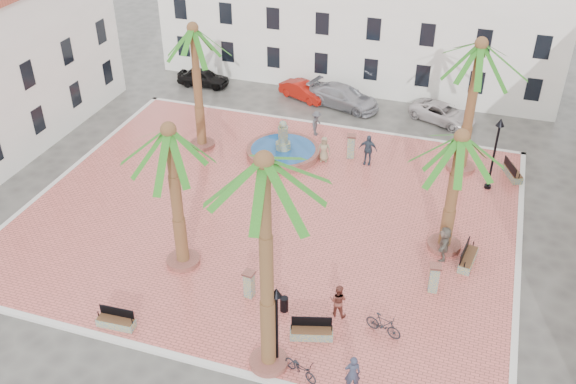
{
  "coord_description": "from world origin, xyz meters",
  "views": [
    {
      "loc": [
        9.95,
        -27.02,
        20.18
      ],
      "look_at": [
        1.0,
        0.0,
        1.6
      ],
      "focal_mm": 40.0,
      "sensor_mm": 36.0,
      "label": 1
    }
  ],
  "objects_px": {
    "bollard_e": "(434,278)",
    "bicycle_b": "(383,325)",
    "litter_bin": "(284,304)",
    "car_white": "(443,113)",
    "palm_s": "(265,185)",
    "lamppost_e": "(497,142)",
    "palm_ne": "(479,60)",
    "bench_ne": "(512,173)",
    "pedestrian_fountain_a": "(324,149)",
    "car_black": "(203,77)",
    "pedestrian_fountain_b": "(368,150)",
    "pedestrian_east": "(444,243)",
    "bench_s": "(116,322)",
    "cyclist_a": "(353,373)",
    "fountain": "(283,150)",
    "bollard_n": "(351,146)",
    "palm_e": "(459,153)",
    "cyclist_b": "(338,301)",
    "bicycle_a": "(301,368)",
    "car_red": "(304,91)",
    "bollard_se": "(249,284)",
    "bench_e": "(468,259)",
    "pedestrian_north": "(316,123)",
    "car_silver": "(344,97)",
    "bench_se": "(311,332)",
    "lamppost_s": "(277,313)",
    "palm_sw": "(170,147)",
    "palm_nw": "(194,42)"
  },
  "relations": [
    {
      "from": "litter_bin",
      "to": "car_white",
      "type": "xyz_separation_m",
      "value": [
        4.36,
        21.27,
        0.12
      ]
    },
    {
      "from": "palm_sw",
      "to": "bollard_se",
      "type": "bearing_deg",
      "value": -17.11
    },
    {
      "from": "pedestrian_fountain_a",
      "to": "car_black",
      "type": "height_order",
      "value": "pedestrian_fountain_a"
    },
    {
      "from": "bicycle_b",
      "to": "car_red",
      "type": "bearing_deg",
      "value": 43.18
    },
    {
      "from": "bicycle_b",
      "to": "palm_sw",
      "type": "bearing_deg",
      "value": 98.86
    },
    {
      "from": "bench_s",
      "to": "lamppost_s",
      "type": "height_order",
      "value": "lamppost_s"
    },
    {
      "from": "palm_s",
      "to": "lamppost_s",
      "type": "height_order",
      "value": "palm_s"
    },
    {
      "from": "bollard_se",
      "to": "car_red",
      "type": "relative_size",
      "value": 0.36
    },
    {
      "from": "palm_s",
      "to": "lamppost_e",
      "type": "bearing_deg",
      "value": 65.3
    },
    {
      "from": "car_silver",
      "to": "litter_bin",
      "type": "bearing_deg",
      "value": -156.49
    },
    {
      "from": "bench_ne",
      "to": "pedestrian_east",
      "type": "xyz_separation_m",
      "value": [
        -2.99,
        -9.03,
        0.64
      ]
    },
    {
      "from": "bollard_n",
      "to": "pedestrian_fountain_b",
      "type": "xyz_separation_m",
      "value": [
        1.14,
        -0.46,
        0.17
      ]
    },
    {
      "from": "bench_s",
      "to": "cyclist_a",
      "type": "height_order",
      "value": "cyclist_a"
    },
    {
      "from": "bollard_n",
      "to": "pedestrian_north",
      "type": "bearing_deg",
      "value": 143.05
    },
    {
      "from": "pedestrian_fountain_b",
      "to": "pedestrian_east",
      "type": "relative_size",
      "value": 1.06
    },
    {
      "from": "bench_e",
      "to": "palm_s",
      "type": "bearing_deg",
      "value": 150.27
    },
    {
      "from": "pedestrian_east",
      "to": "cyclist_b",
      "type": "bearing_deg",
      "value": -39.95
    },
    {
      "from": "fountain",
      "to": "pedestrian_fountain_a",
      "type": "distance_m",
      "value": 2.67
    },
    {
      "from": "palm_nw",
      "to": "lamppost_e",
      "type": "height_order",
      "value": "palm_nw"
    },
    {
      "from": "palm_e",
      "to": "litter_bin",
      "type": "height_order",
      "value": "palm_e"
    },
    {
      "from": "bench_ne",
      "to": "bollard_n",
      "type": "relative_size",
      "value": 1.25
    },
    {
      "from": "bollard_se",
      "to": "pedestrian_fountain_b",
      "type": "bearing_deg",
      "value": 79.31
    },
    {
      "from": "palm_ne",
      "to": "bench_ne",
      "type": "height_order",
      "value": "palm_ne"
    },
    {
      "from": "bollard_e",
      "to": "bicycle_a",
      "type": "xyz_separation_m",
      "value": [
        -4.28,
        -6.7,
        -0.34
      ]
    },
    {
      "from": "palm_ne",
      "to": "lamppost_e",
      "type": "xyz_separation_m",
      "value": [
        1.72,
        -1.69,
        -3.94
      ]
    },
    {
      "from": "cyclist_a",
      "to": "pedestrian_east",
      "type": "distance_m",
      "value": 9.54
    },
    {
      "from": "palm_s",
      "to": "bollard_e",
      "type": "relative_size",
      "value": 6.66
    },
    {
      "from": "bicycle_b",
      "to": "car_white",
      "type": "relative_size",
      "value": 0.36
    },
    {
      "from": "bollard_e",
      "to": "bicycle_b",
      "type": "height_order",
      "value": "bollard_e"
    },
    {
      "from": "litter_bin",
      "to": "bicycle_b",
      "type": "bearing_deg",
      "value": -0.14
    },
    {
      "from": "bicycle_b",
      "to": "car_silver",
      "type": "bearing_deg",
      "value": 36.42
    },
    {
      "from": "cyclist_b",
      "to": "car_white",
      "type": "relative_size",
      "value": 0.35
    },
    {
      "from": "pedestrian_east",
      "to": "car_white",
      "type": "height_order",
      "value": "pedestrian_east"
    },
    {
      "from": "palm_s",
      "to": "bench_se",
      "type": "relative_size",
      "value": 5.21
    },
    {
      "from": "bollard_e",
      "to": "palm_ne",
      "type": "bearing_deg",
      "value": 89.34
    },
    {
      "from": "palm_s",
      "to": "cyclist_b",
      "type": "height_order",
      "value": "palm_s"
    },
    {
      "from": "lamppost_e",
      "to": "pedestrian_fountain_a",
      "type": "xyz_separation_m",
      "value": [
        -9.82,
        -0.01,
        -2.19
      ]
    },
    {
      "from": "car_white",
      "to": "palm_e",
      "type": "bearing_deg",
      "value": -149.28
    },
    {
      "from": "pedestrian_fountain_b",
      "to": "car_black",
      "type": "distance_m",
      "value": 16.61
    },
    {
      "from": "pedestrian_north",
      "to": "bench_ne",
      "type": "bearing_deg",
      "value": -90.96
    },
    {
      "from": "fountain",
      "to": "bollard_n",
      "type": "relative_size",
      "value": 2.96
    },
    {
      "from": "bench_s",
      "to": "pedestrian_fountain_b",
      "type": "relative_size",
      "value": 0.88
    },
    {
      "from": "bench_e",
      "to": "bollard_se",
      "type": "xyz_separation_m",
      "value": [
        -9.25,
        -5.5,
        0.44
      ]
    },
    {
      "from": "palm_sw",
      "to": "palm_s",
      "type": "relative_size",
      "value": 0.78
    },
    {
      "from": "bicycle_a",
      "to": "pedestrian_north",
      "type": "distance_m",
      "value": 20.33
    },
    {
      "from": "bench_se",
      "to": "cyclist_a",
      "type": "bearing_deg",
      "value": -59.33
    },
    {
      "from": "palm_s",
      "to": "pedestrian_north",
      "type": "distance_m",
      "value": 21.3
    },
    {
      "from": "cyclist_a",
      "to": "pedestrian_east",
      "type": "relative_size",
      "value": 0.94
    },
    {
      "from": "pedestrian_north",
      "to": "car_silver",
      "type": "xyz_separation_m",
      "value": [
        0.57,
        5.06,
        -0.23
      ]
    },
    {
      "from": "litter_bin",
      "to": "car_black",
      "type": "xyz_separation_m",
      "value": [
        -13.88,
        21.7,
        0.16
      ]
    }
  ]
}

